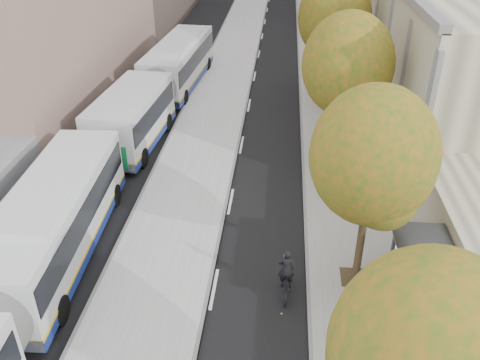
# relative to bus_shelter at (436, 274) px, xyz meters

# --- Properties ---
(bus_platform) EXTENTS (4.25, 150.00, 0.15)m
(bus_platform) POSITION_rel_bus_shelter_xyz_m (-9.56, 24.04, -2.11)
(bus_platform) COLOR #A7A7A7
(bus_platform) RESTS_ON ground
(sidewalk) EXTENTS (4.75, 150.00, 0.08)m
(sidewalk) POSITION_rel_bus_shelter_xyz_m (-1.56, 24.04, -2.15)
(sidewalk) COLOR gray
(sidewalk) RESTS_ON ground
(bus_shelter) EXTENTS (1.90, 4.40, 2.53)m
(bus_shelter) POSITION_rel_bus_shelter_xyz_m (0.00, 0.00, 0.00)
(bus_shelter) COLOR #383A3F
(bus_shelter) RESTS_ON sidewalk
(tree_b) EXTENTS (4.00, 4.00, 6.97)m
(tree_b) POSITION_rel_bus_shelter_xyz_m (-2.09, -5.96, 2.85)
(tree_b) COLOR black
(tree_b) RESTS_ON sidewalk
(tree_c) EXTENTS (4.20, 4.20, 7.28)m
(tree_c) POSITION_rel_bus_shelter_xyz_m (-2.09, 2.04, 3.06)
(tree_c) COLOR black
(tree_c) RESTS_ON sidewalk
(tree_d) EXTENTS (4.40, 4.40, 7.60)m
(tree_d) POSITION_rel_bus_shelter_xyz_m (-2.09, 11.04, 3.28)
(tree_d) COLOR black
(tree_d) RESTS_ON sidewalk
(tree_e) EXTENTS (4.60, 4.60, 7.92)m
(tree_e) POSITION_rel_bus_shelter_xyz_m (-2.09, 20.04, 3.50)
(tree_e) COLOR black
(tree_e) RESTS_ON sidewalk
(bus_near) EXTENTS (3.61, 18.84, 3.12)m
(bus_near) POSITION_rel_bus_shelter_xyz_m (-13.49, -1.69, -0.48)
(bus_near) COLOR silver
(bus_near) RESTS_ON ground
(bus_far) EXTENTS (4.08, 19.20, 3.18)m
(bus_far) POSITION_rel_bus_shelter_xyz_m (-12.98, 18.20, -0.45)
(bus_far) COLOR silver
(bus_far) RESTS_ON ground
(cyclist) EXTENTS (0.59, 1.61, 2.05)m
(cyclist) POSITION_rel_bus_shelter_xyz_m (-4.73, 0.94, -1.43)
(cyclist) COLOR black
(cyclist) RESTS_ON ground
(distant_car) EXTENTS (2.13, 4.01, 1.30)m
(distant_car) POSITION_rel_bus_shelter_xyz_m (-13.36, 35.04, -1.54)
(distant_car) COLOR white
(distant_car) RESTS_ON ground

